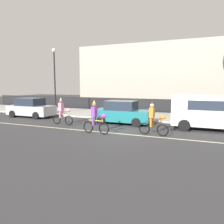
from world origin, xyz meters
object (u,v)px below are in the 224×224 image
object	(u,v)px
parade_cyclist_orange	(154,120)
parked_car_silver	(31,108)
parked_car_teal	(122,113)
street_lamp_post	(55,71)
parade_cyclist_pink	(63,113)
parked_van_white	(217,110)
parade_cyclist_purple	(96,119)

from	to	relation	value
parade_cyclist_orange	parked_car_silver	world-z (taller)	parade_cyclist_orange
parked_car_teal	street_lamp_post	bearing A→B (deg)	165.59
parade_cyclist_pink	parked_car_teal	world-z (taller)	parade_cyclist_pink
parked_car_silver	parade_cyclist_orange	bearing A→B (deg)	-14.00
parade_cyclist_pink	parked_van_white	distance (m)	10.01
parade_cyclist_orange	parked_car_teal	bearing A→B (deg)	135.77
parade_cyclist_orange	street_lamp_post	xyz separation A→B (m)	(-10.05, 4.64, 3.15)
parked_car_teal	street_lamp_post	distance (m)	8.08
parked_van_white	parked_car_teal	distance (m)	6.14
parked_van_white	parked_car_teal	world-z (taller)	parked_van_white
parked_van_white	parade_cyclist_orange	bearing A→B (deg)	-139.21
parked_van_white	parade_cyclist_purple	bearing A→B (deg)	-150.15
parade_cyclist_purple	parked_car_teal	xyz separation A→B (m)	(0.25, 3.65, -0.06)
parked_car_teal	street_lamp_post	size ratio (longest dim) A/B	0.70
parade_cyclist_orange	street_lamp_post	distance (m)	11.51
parked_car_teal	street_lamp_post	xyz separation A→B (m)	(-7.18, 1.85, 3.21)
parade_cyclist_orange	parked_van_white	world-z (taller)	parked_van_white
street_lamp_post	parked_van_white	bearing A→B (deg)	-7.86
parade_cyclist_purple	street_lamp_post	xyz separation A→B (m)	(-6.93, 5.49, 3.15)
parked_car_silver	parade_cyclist_purple	bearing A→B (deg)	-24.19
parked_car_silver	parked_car_teal	bearing A→B (deg)	-0.15
parked_car_silver	street_lamp_post	world-z (taller)	street_lamp_post
street_lamp_post	parade_cyclist_pink	bearing A→B (deg)	-47.86
parade_cyclist_purple	parade_cyclist_orange	distance (m)	3.24
parade_cyclist_orange	parked_car_silver	xyz separation A→B (m)	(-11.28, 2.81, -0.06)
parked_car_silver	parade_cyclist_pink	bearing A→B (deg)	-23.44
parade_cyclist_pink	street_lamp_post	xyz separation A→B (m)	(-3.51, 3.88, 3.15)
parade_cyclist_purple	parked_van_white	bearing A→B (deg)	29.85
parade_cyclist_pink	parade_cyclist_purple	distance (m)	3.78
parade_cyclist_pink	parade_cyclist_purple	world-z (taller)	same
parade_cyclist_pink	parade_cyclist_orange	xyz separation A→B (m)	(6.54, -0.76, 0.00)
parade_cyclist_pink	parade_cyclist_orange	world-z (taller)	same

